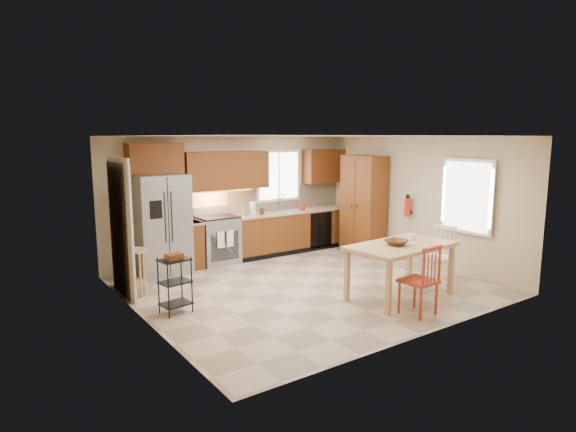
% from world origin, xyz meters
% --- Properties ---
extents(floor, '(5.50, 5.50, 0.00)m').
position_xyz_m(floor, '(0.00, 0.00, 0.00)').
color(floor, tan).
rests_on(floor, ground).
extents(ceiling, '(5.50, 5.00, 0.02)m').
position_xyz_m(ceiling, '(0.00, 0.00, 2.50)').
color(ceiling, silver).
rests_on(ceiling, ground).
extents(wall_back, '(5.50, 0.02, 2.50)m').
position_xyz_m(wall_back, '(0.00, 2.50, 1.25)').
color(wall_back, '#CCB793').
rests_on(wall_back, ground).
extents(wall_front, '(5.50, 0.02, 2.50)m').
position_xyz_m(wall_front, '(0.00, -2.50, 1.25)').
color(wall_front, '#CCB793').
rests_on(wall_front, ground).
extents(wall_left, '(0.02, 5.00, 2.50)m').
position_xyz_m(wall_left, '(-2.75, 0.00, 1.25)').
color(wall_left, '#CCB793').
rests_on(wall_left, ground).
extents(wall_right, '(0.02, 5.00, 2.50)m').
position_xyz_m(wall_right, '(2.75, 0.00, 1.25)').
color(wall_right, '#CCB793').
rests_on(wall_right, ground).
extents(refrigerator, '(0.92, 0.75, 1.82)m').
position_xyz_m(refrigerator, '(-1.70, 2.12, 0.91)').
color(refrigerator, gray).
rests_on(refrigerator, floor).
extents(range_stove, '(0.76, 0.63, 0.92)m').
position_xyz_m(range_stove, '(-0.55, 2.19, 0.46)').
color(range_stove, gray).
rests_on(range_stove, floor).
extents(base_cabinet_narrow, '(0.30, 0.60, 0.90)m').
position_xyz_m(base_cabinet_narrow, '(-1.10, 2.20, 0.45)').
color(base_cabinet_narrow, brown).
rests_on(base_cabinet_narrow, floor).
extents(base_cabinet_run, '(2.92, 0.60, 0.90)m').
position_xyz_m(base_cabinet_run, '(1.29, 2.20, 0.45)').
color(base_cabinet_run, brown).
rests_on(base_cabinet_run, floor).
extents(dishwasher, '(0.60, 0.02, 0.78)m').
position_xyz_m(dishwasher, '(1.85, 1.91, 0.45)').
color(dishwasher, black).
rests_on(dishwasher, floor).
extents(backsplash, '(2.92, 0.03, 0.55)m').
position_xyz_m(backsplash, '(1.29, 2.48, 1.18)').
color(backsplash, beige).
rests_on(backsplash, wall_back).
extents(upper_over_fridge, '(1.00, 0.35, 0.55)m').
position_xyz_m(upper_over_fridge, '(-1.70, 2.33, 2.10)').
color(upper_over_fridge, '#613110').
rests_on(upper_over_fridge, wall_back).
extents(upper_left_block, '(1.80, 0.35, 0.75)m').
position_xyz_m(upper_left_block, '(-0.25, 2.33, 1.83)').
color(upper_left_block, '#613110').
rests_on(upper_left_block, wall_back).
extents(upper_right_block, '(1.00, 0.35, 0.75)m').
position_xyz_m(upper_right_block, '(2.25, 2.33, 1.83)').
color(upper_right_block, '#613110').
rests_on(upper_right_block, wall_back).
extents(window_back, '(1.12, 0.04, 1.12)m').
position_xyz_m(window_back, '(1.10, 2.48, 1.65)').
color(window_back, white).
rests_on(window_back, wall_back).
extents(sink, '(0.62, 0.46, 0.16)m').
position_xyz_m(sink, '(1.10, 2.20, 0.86)').
color(sink, gray).
rests_on(sink, base_cabinet_run).
extents(undercab_glow, '(1.60, 0.30, 0.01)m').
position_xyz_m(undercab_glow, '(-0.55, 2.30, 1.43)').
color(undercab_glow, '#FFBF66').
rests_on(undercab_glow, wall_back).
extents(soap_bottle, '(0.09, 0.09, 0.19)m').
position_xyz_m(soap_bottle, '(1.48, 2.10, 1.00)').
color(soap_bottle, red).
rests_on(soap_bottle, base_cabinet_run).
extents(paper_towel, '(0.12, 0.12, 0.28)m').
position_xyz_m(paper_towel, '(0.25, 2.15, 1.04)').
color(paper_towel, white).
rests_on(paper_towel, base_cabinet_run).
extents(canister_steel, '(0.11, 0.11, 0.18)m').
position_xyz_m(canister_steel, '(0.05, 2.15, 0.99)').
color(canister_steel, gray).
rests_on(canister_steel, base_cabinet_run).
extents(canister_wood, '(0.10, 0.10, 0.14)m').
position_xyz_m(canister_wood, '(0.45, 2.12, 0.97)').
color(canister_wood, '#4E2D14').
rests_on(canister_wood, base_cabinet_run).
extents(pantry, '(0.50, 0.95, 2.10)m').
position_xyz_m(pantry, '(2.43, 1.20, 1.05)').
color(pantry, brown).
rests_on(pantry, floor).
extents(fire_extinguisher, '(0.12, 0.12, 0.36)m').
position_xyz_m(fire_extinguisher, '(2.63, 0.15, 1.10)').
color(fire_extinguisher, red).
rests_on(fire_extinguisher, wall_right).
extents(window_right, '(0.04, 1.02, 1.32)m').
position_xyz_m(window_right, '(2.68, -1.15, 1.45)').
color(window_right, white).
rests_on(window_right, wall_right).
extents(doorway, '(0.04, 0.95, 2.10)m').
position_xyz_m(doorway, '(-2.67, 1.30, 1.05)').
color(doorway, '#8C7A59').
rests_on(doorway, wall_left).
extents(dining_table, '(1.78, 1.09, 0.83)m').
position_xyz_m(dining_table, '(0.87, -1.29, 0.42)').
color(dining_table, tan).
rests_on(dining_table, floor).
extents(chair_red, '(0.50, 0.50, 1.00)m').
position_xyz_m(chair_red, '(0.52, -1.94, 0.50)').
color(chair_red, maroon).
rests_on(chair_red, floor).
extents(chair_white, '(0.50, 0.50, 1.00)m').
position_xyz_m(chair_white, '(1.82, -1.24, 0.50)').
color(chair_white, white).
rests_on(chair_white, floor).
extents(table_bowl, '(0.37, 0.37, 0.08)m').
position_xyz_m(table_bowl, '(0.76, -1.29, 0.84)').
color(table_bowl, '#4E2D14').
rests_on(table_bowl, dining_table).
extents(table_jar, '(0.15, 0.15, 0.16)m').
position_xyz_m(table_jar, '(1.24, -1.19, 0.88)').
color(table_jar, white).
rests_on(table_jar, dining_table).
extents(bar_stool, '(0.48, 0.48, 0.75)m').
position_xyz_m(bar_stool, '(-2.50, 1.15, 0.37)').
color(bar_stool, tan).
rests_on(bar_stool, floor).
extents(utility_cart, '(0.45, 0.37, 0.82)m').
position_xyz_m(utility_cart, '(-2.29, 0.05, 0.41)').
color(utility_cart, black).
rests_on(utility_cart, floor).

